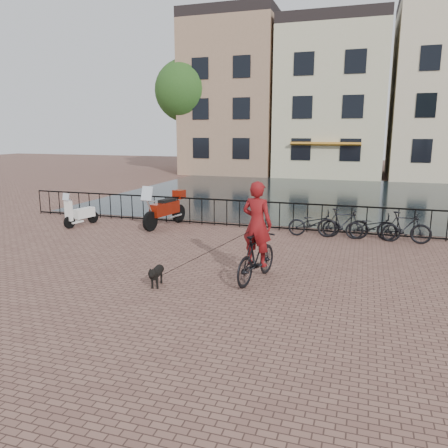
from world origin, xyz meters
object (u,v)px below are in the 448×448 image
(dog, at_px, (157,275))
(motorcycle, at_px, (165,205))
(scooter, at_px, (81,208))
(cyclist, at_px, (257,238))

(dog, relative_size, motorcycle, 0.34)
(scooter, bearing_deg, dog, -28.90)
(motorcycle, bearing_deg, scooter, -153.81)
(cyclist, distance_m, dog, 2.49)
(scooter, bearing_deg, motorcycle, 28.03)
(cyclist, height_order, motorcycle, cyclist)
(motorcycle, bearing_deg, cyclist, -34.81)
(motorcycle, bearing_deg, dog, -55.15)
(dog, height_order, motorcycle, motorcycle)
(cyclist, height_order, dog, cyclist)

